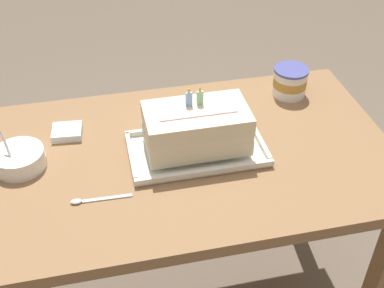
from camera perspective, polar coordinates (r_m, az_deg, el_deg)
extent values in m
cube|color=olive|center=(1.41, -0.53, -1.54)|extent=(1.16, 0.70, 0.04)
cube|color=olive|center=(1.66, 20.34, -14.86)|extent=(0.06, 0.06, 0.69)
cube|color=olive|center=(1.88, -18.27, -6.63)|extent=(0.06, 0.06, 0.69)
cube|color=olive|center=(2.00, 12.59, -2.22)|extent=(0.06, 0.06, 0.69)
cube|color=silver|center=(1.40, 0.54, -0.81)|extent=(0.38, 0.22, 0.01)
cube|color=silver|center=(1.32, 1.54, -3.19)|extent=(0.38, 0.01, 0.02)
cube|color=silver|center=(1.47, -0.35, 2.03)|extent=(0.38, 0.01, 0.02)
cube|color=silver|center=(1.37, -6.89, -1.45)|extent=(0.01, 0.19, 0.02)
cube|color=silver|center=(1.44, 7.64, 0.55)|extent=(0.01, 0.19, 0.02)
cube|color=beige|center=(1.37, 0.55, 0.59)|extent=(0.28, 0.16, 0.05)
cube|color=beige|center=(1.35, 0.56, 1.72)|extent=(0.28, 0.16, 0.02)
cube|color=beige|center=(1.33, 0.56, 2.88)|extent=(0.28, 0.16, 0.05)
cube|color=beige|center=(1.31, 0.69, 3.48)|extent=(0.21, 0.03, 0.00)
cube|color=#8CB7EA|center=(1.33, -0.35, 5.10)|extent=(0.02, 0.01, 0.04)
ellipsoid|color=yellow|center=(1.32, -0.36, 6.05)|extent=(0.01, 0.01, 0.01)
cube|color=#99DB9E|center=(1.34, 0.91, 5.25)|extent=(0.02, 0.01, 0.04)
ellipsoid|color=yellow|center=(1.32, 0.92, 6.20)|extent=(0.01, 0.01, 0.01)
cylinder|color=white|center=(1.43, -18.93, -1.93)|extent=(0.14, 0.14, 0.03)
cylinder|color=white|center=(1.41, -19.10, -1.29)|extent=(0.14, 0.14, 0.03)
cylinder|color=silver|center=(1.39, -20.18, -0.55)|extent=(0.03, 0.06, 0.08)
cylinder|color=white|center=(1.65, 11.04, 6.84)|extent=(0.11, 0.11, 0.09)
cylinder|color=#B78938|center=(1.65, 11.05, 6.97)|extent=(0.11, 0.11, 0.03)
cylinder|color=#4E539D|center=(1.63, 11.24, 8.25)|extent=(0.11, 0.11, 0.01)
ellipsoid|color=silver|center=(1.29, -13.00, -6.37)|extent=(0.03, 0.02, 0.01)
cube|color=silver|center=(1.28, -9.57, -6.08)|extent=(0.13, 0.01, 0.00)
cube|color=white|center=(1.50, -13.98, 1.33)|extent=(0.09, 0.08, 0.02)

